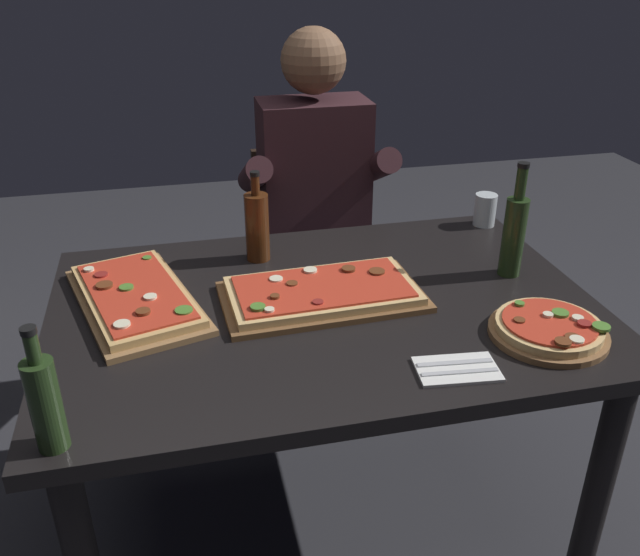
% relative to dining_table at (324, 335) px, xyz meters
% --- Properties ---
extents(ground_plane, '(6.40, 6.40, 0.00)m').
position_rel_dining_table_xyz_m(ground_plane, '(0.00, 0.00, -0.64)').
color(ground_plane, '#2D2D33').
extents(dining_table, '(1.40, 0.96, 0.74)m').
position_rel_dining_table_xyz_m(dining_table, '(0.00, 0.00, 0.00)').
color(dining_table, black).
rests_on(dining_table, ground_plane).
extents(pizza_rectangular_front, '(0.53, 0.31, 0.05)m').
position_rel_dining_table_xyz_m(pizza_rectangular_front, '(0.00, 0.02, 0.12)').
color(pizza_rectangular_front, brown).
rests_on(pizza_rectangular_front, dining_table).
extents(pizza_rectangular_left, '(0.39, 0.55, 0.05)m').
position_rel_dining_table_xyz_m(pizza_rectangular_left, '(-0.48, 0.11, 0.12)').
color(pizza_rectangular_left, olive).
rests_on(pizza_rectangular_left, dining_table).
extents(pizza_round_far, '(0.28, 0.28, 0.05)m').
position_rel_dining_table_xyz_m(pizza_round_far, '(0.48, -0.27, 0.12)').
color(pizza_round_far, brown).
rests_on(pizza_round_far, dining_table).
extents(wine_bottle_dark, '(0.07, 0.07, 0.27)m').
position_rel_dining_table_xyz_m(wine_bottle_dark, '(-0.13, 0.31, 0.20)').
color(wine_bottle_dark, '#47230F').
rests_on(wine_bottle_dark, dining_table).
extents(oil_bottle_amber, '(0.06, 0.06, 0.26)m').
position_rel_dining_table_xyz_m(oil_bottle_amber, '(-0.62, -0.41, 0.20)').
color(oil_bottle_amber, '#233819').
rests_on(oil_bottle_amber, dining_table).
extents(vinegar_bottle_green, '(0.06, 0.06, 0.32)m').
position_rel_dining_table_xyz_m(vinegar_bottle_green, '(0.55, 0.05, 0.22)').
color(vinegar_bottle_green, '#233819').
rests_on(vinegar_bottle_green, dining_table).
extents(tumbler_near_camera, '(0.07, 0.07, 0.10)m').
position_rel_dining_table_xyz_m(tumbler_near_camera, '(0.63, 0.40, 0.14)').
color(tumbler_near_camera, silver).
rests_on(tumbler_near_camera, dining_table).
extents(napkin_cutlery_set, '(0.19, 0.13, 0.01)m').
position_rel_dining_table_xyz_m(napkin_cutlery_set, '(0.21, -0.36, 0.10)').
color(napkin_cutlery_set, white).
rests_on(napkin_cutlery_set, dining_table).
extents(diner_chair, '(0.44, 0.44, 0.87)m').
position_rel_dining_table_xyz_m(diner_chair, '(0.15, 0.86, -0.16)').
color(diner_chair, black).
rests_on(diner_chair, ground_plane).
extents(seated_diner, '(0.53, 0.41, 1.33)m').
position_rel_dining_table_xyz_m(seated_diner, '(0.15, 0.74, 0.10)').
color(seated_diner, '#23232D').
rests_on(seated_diner, ground_plane).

